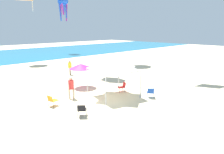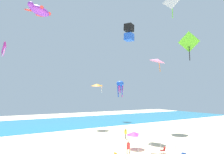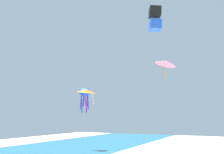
% 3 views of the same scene
% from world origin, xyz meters
% --- Properties ---
extents(ground, '(120.00, 120.00, 0.10)m').
position_xyz_m(ground, '(0.00, 0.00, -0.05)').
color(ground, beige).
extents(canopy_tent, '(3.77, 3.83, 2.78)m').
position_xyz_m(canopy_tent, '(2.21, 0.64, 2.44)').
color(canopy_tent, '#B7B7BC').
rests_on(canopy_tent, ground).
extents(beach_umbrella, '(2.04, 2.03, 2.26)m').
position_xyz_m(beach_umbrella, '(1.97, 4.52, 1.96)').
color(beach_umbrella, silver).
rests_on(beach_umbrella, ground).
extents(folding_chair_facing_ocean, '(0.71, 0.64, 0.82)m').
position_xyz_m(folding_chair_facing_ocean, '(-2.35, 2.00, 0.47)').
color(folding_chair_facing_ocean, black).
rests_on(folding_chair_facing_ocean, ground).
extents(folding_chair_left_of_tent, '(0.80, 0.81, 0.82)m').
position_xyz_m(folding_chair_left_of_tent, '(-1.90, -0.80, 0.47)').
color(folding_chair_left_of_tent, black).
rests_on(folding_chair_left_of_tent, ground).
extents(folding_chair_right_of_tent, '(0.81, 0.79, 0.82)m').
position_xyz_m(folding_chair_right_of_tent, '(4.02, -1.70, 0.47)').
color(folding_chair_right_of_tent, black).
rests_on(folding_chair_right_of_tent, ground).
extents(folding_chair_near_cooler, '(0.78, 0.72, 0.82)m').
position_xyz_m(folding_chair_near_cooler, '(3.61, 0.92, 0.47)').
color(folding_chair_near_cooler, black).
rests_on(folding_chair_near_cooler, ground).
extents(person_far_stroller, '(0.42, 0.41, 1.74)m').
position_xyz_m(person_far_stroller, '(-0.51, 2.40, 1.02)').
color(person_far_stroller, '#C6B28C').
rests_on(person_far_stroller, ground).
extents(person_kite_handler, '(0.40, 0.41, 1.69)m').
position_xyz_m(person_kite_handler, '(4.12, 9.69, 0.99)').
color(person_kite_handler, brown).
rests_on(person_kite_handler, ground).
extents(kite_octopus_blue, '(2.15, 2.15, 4.78)m').
position_xyz_m(kite_octopus_blue, '(15.46, 28.82, 10.52)').
color(kite_octopus_blue, blue).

